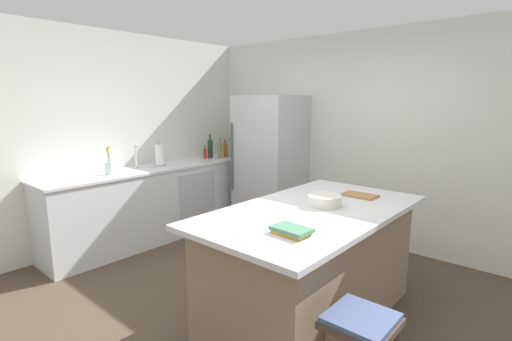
{
  "coord_description": "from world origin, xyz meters",
  "views": [
    {
      "loc": [
        1.97,
        -2.15,
        1.77
      ],
      "look_at": [
        -0.73,
        0.95,
        1.0
      ],
      "focal_mm": 26.34,
      "sensor_mm": 36.0,
      "label": 1
    }
  ],
  "objects_px": {
    "flower_vase": "(109,166)",
    "paper_towel_roll": "(160,155)",
    "sink_faucet": "(136,156)",
    "wine_bottle": "(210,149)",
    "refrigerator": "(270,163)",
    "hot_sauce_bottle": "(205,153)",
    "mixing_bowl": "(325,200)",
    "cutting_board": "(359,195)",
    "bar_stool": "(360,334)",
    "cookbook_stack": "(291,231)",
    "olive_oil_bottle": "(220,150)",
    "vinegar_bottle": "(225,150)",
    "syrup_bottle": "(232,149)",
    "kitchen_island": "(311,263)",
    "whiskey_bottle": "(234,148)",
    "gin_bottle": "(230,149)"
  },
  "relations": [
    {
      "from": "whiskey_bottle",
      "to": "gin_bottle",
      "type": "relative_size",
      "value": 1.06
    },
    {
      "from": "bar_stool",
      "to": "paper_towel_roll",
      "type": "bearing_deg",
      "value": 162.81
    },
    {
      "from": "cookbook_stack",
      "to": "cutting_board",
      "type": "relative_size",
      "value": 0.85
    },
    {
      "from": "refrigerator",
      "to": "gin_bottle",
      "type": "xyz_separation_m",
      "value": [
        -0.77,
        -0.02,
        0.13
      ]
    },
    {
      "from": "refrigerator",
      "to": "syrup_bottle",
      "type": "distance_m",
      "value": 0.81
    },
    {
      "from": "paper_towel_roll",
      "to": "cutting_board",
      "type": "xyz_separation_m",
      "value": [
        2.64,
        0.28,
        -0.14
      ]
    },
    {
      "from": "flower_vase",
      "to": "hot_sauce_bottle",
      "type": "distance_m",
      "value": 1.51
    },
    {
      "from": "refrigerator",
      "to": "gin_bottle",
      "type": "height_order",
      "value": "refrigerator"
    },
    {
      "from": "sink_faucet",
      "to": "cookbook_stack",
      "type": "height_order",
      "value": "sink_faucet"
    },
    {
      "from": "vinegar_bottle",
      "to": "mixing_bowl",
      "type": "xyz_separation_m",
      "value": [
        2.46,
        -1.27,
        -0.08
      ]
    },
    {
      "from": "refrigerator",
      "to": "wine_bottle",
      "type": "height_order",
      "value": "refrigerator"
    },
    {
      "from": "paper_towel_roll",
      "to": "syrup_bottle",
      "type": "distance_m",
      "value": 1.26
    },
    {
      "from": "refrigerator",
      "to": "bar_stool",
      "type": "distance_m",
      "value": 3.3
    },
    {
      "from": "bar_stool",
      "to": "flower_vase",
      "type": "xyz_separation_m",
      "value": [
        -3.23,
        0.29,
        0.53
      ]
    },
    {
      "from": "sink_faucet",
      "to": "gin_bottle",
      "type": "height_order",
      "value": "sink_faucet"
    },
    {
      "from": "paper_towel_roll",
      "to": "olive_oil_bottle",
      "type": "height_order",
      "value": "paper_towel_roll"
    },
    {
      "from": "sink_faucet",
      "to": "whiskey_bottle",
      "type": "distance_m",
      "value": 1.68
    },
    {
      "from": "kitchen_island",
      "to": "vinegar_bottle",
      "type": "distance_m",
      "value": 2.87
    },
    {
      "from": "vinegar_bottle",
      "to": "olive_oil_bottle",
      "type": "xyz_separation_m",
      "value": [
        -0.01,
        -0.1,
        0.0
      ]
    },
    {
      "from": "flower_vase",
      "to": "wine_bottle",
      "type": "xyz_separation_m",
      "value": [
        -0.08,
        1.61,
        0.04
      ]
    },
    {
      "from": "refrigerator",
      "to": "bar_stool",
      "type": "height_order",
      "value": "refrigerator"
    },
    {
      "from": "syrup_bottle",
      "to": "vinegar_bottle",
      "type": "xyz_separation_m",
      "value": [
        0.03,
        -0.18,
        0.01
      ]
    },
    {
      "from": "vinegar_bottle",
      "to": "wine_bottle",
      "type": "height_order",
      "value": "wine_bottle"
    },
    {
      "from": "paper_towel_roll",
      "to": "hot_sauce_bottle",
      "type": "relative_size",
      "value": 1.59
    },
    {
      "from": "flower_vase",
      "to": "mixing_bowl",
      "type": "relative_size",
      "value": 1.21
    },
    {
      "from": "flower_vase",
      "to": "paper_towel_roll",
      "type": "xyz_separation_m",
      "value": [
        -0.07,
        0.73,
        0.04
      ]
    },
    {
      "from": "refrigerator",
      "to": "flower_vase",
      "type": "xyz_separation_m",
      "value": [
        -0.81,
        -1.92,
        0.12
      ]
    },
    {
      "from": "hot_sauce_bottle",
      "to": "cutting_board",
      "type": "height_order",
      "value": "hot_sauce_bottle"
    },
    {
      "from": "cutting_board",
      "to": "syrup_bottle",
      "type": "bearing_deg",
      "value": 159.15
    },
    {
      "from": "sink_faucet",
      "to": "wine_bottle",
      "type": "height_order",
      "value": "wine_bottle"
    },
    {
      "from": "mixing_bowl",
      "to": "refrigerator",
      "type": "bearing_deg",
      "value": 140.51
    },
    {
      "from": "refrigerator",
      "to": "cookbook_stack",
      "type": "xyz_separation_m",
      "value": [
        1.87,
        -2.11,
        0.03
      ]
    },
    {
      "from": "sink_faucet",
      "to": "flower_vase",
      "type": "relative_size",
      "value": 0.9
    },
    {
      "from": "paper_towel_roll",
      "to": "olive_oil_bottle",
      "type": "relative_size",
      "value": 1.07
    },
    {
      "from": "flower_vase",
      "to": "cookbook_stack",
      "type": "height_order",
      "value": "flower_vase"
    },
    {
      "from": "refrigerator",
      "to": "olive_oil_bottle",
      "type": "bearing_deg",
      "value": -164.33
    },
    {
      "from": "flower_vase",
      "to": "gin_bottle",
      "type": "bearing_deg",
      "value": 88.99
    },
    {
      "from": "flower_vase",
      "to": "vinegar_bottle",
      "type": "height_order",
      "value": "flower_vase"
    },
    {
      "from": "kitchen_island",
      "to": "paper_towel_roll",
      "type": "xyz_separation_m",
      "value": [
        -2.54,
        0.34,
        0.6
      ]
    },
    {
      "from": "sink_faucet",
      "to": "hot_sauce_bottle",
      "type": "distance_m",
      "value": 1.1
    },
    {
      "from": "whiskey_bottle",
      "to": "wine_bottle",
      "type": "bearing_deg",
      "value": -92.36
    },
    {
      "from": "refrigerator",
      "to": "paper_towel_roll",
      "type": "relative_size",
      "value": 5.89
    },
    {
      "from": "cookbook_stack",
      "to": "paper_towel_roll",
      "type": "bearing_deg",
      "value": 161.54
    },
    {
      "from": "wine_bottle",
      "to": "gin_bottle",
      "type": "bearing_deg",
      "value": 67.9
    },
    {
      "from": "bar_stool",
      "to": "mixing_bowl",
      "type": "distance_m",
      "value": 1.19
    },
    {
      "from": "syrup_bottle",
      "to": "cookbook_stack",
      "type": "height_order",
      "value": "syrup_bottle"
    },
    {
      "from": "syrup_bottle",
      "to": "cutting_board",
      "type": "relative_size",
      "value": 0.8
    },
    {
      "from": "bar_stool",
      "to": "olive_oil_bottle",
      "type": "xyz_separation_m",
      "value": [
        -3.2,
        1.99,
        0.54
      ]
    },
    {
      "from": "flower_vase",
      "to": "mixing_bowl",
      "type": "distance_m",
      "value": 2.55
    },
    {
      "from": "olive_oil_bottle",
      "to": "mixing_bowl",
      "type": "relative_size",
      "value": 1.06
    }
  ]
}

